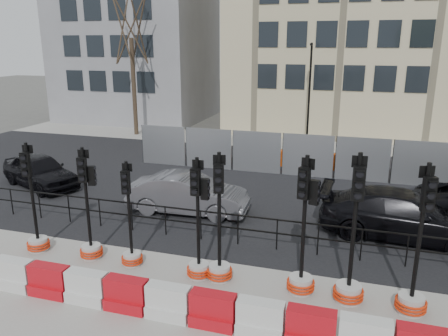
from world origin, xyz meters
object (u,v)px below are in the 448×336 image
(car_a, at_px, (40,171))
(traffic_signal_h, at_px, (414,284))
(car_c, at_px, (403,215))
(traffic_signal_a, at_px, (36,230))
(traffic_signal_d, at_px, (199,250))

(car_a, bearing_deg, traffic_signal_h, -86.77)
(car_a, relative_size, car_c, 0.84)
(traffic_signal_a, distance_m, traffic_signal_h, 10.30)
(traffic_signal_a, relative_size, car_a, 0.74)
(traffic_signal_h, height_order, car_a, traffic_signal_h)
(traffic_signal_h, relative_size, car_a, 0.80)
(traffic_signal_h, distance_m, car_c, 4.34)
(traffic_signal_a, relative_size, car_c, 0.62)
(traffic_signal_a, xyz_separation_m, car_a, (-4.02, 5.14, 0.02))
(traffic_signal_d, xyz_separation_m, traffic_signal_h, (5.19, -0.08, -0.04))
(traffic_signal_d, distance_m, car_a, 10.50)
(traffic_signal_a, distance_m, traffic_signal_d, 5.11)
(traffic_signal_h, bearing_deg, traffic_signal_a, 161.13)
(traffic_signal_d, bearing_deg, car_c, 40.06)
(traffic_signal_h, xyz_separation_m, car_a, (-14.32, 5.26, -0.03))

